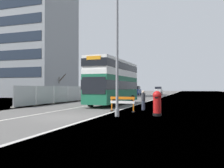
# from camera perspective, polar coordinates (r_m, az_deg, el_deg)

# --- Properties ---
(ground) EXTENTS (140.00, 280.00, 0.10)m
(ground) POSITION_cam_1_polar(r_m,az_deg,el_deg) (15.28, -9.73, -8.04)
(ground) COLOR #565451
(double_decker_bus) EXTENTS (2.95, 10.79, 4.79)m
(double_decker_bus) POSITION_cam_1_polar(r_m,az_deg,el_deg) (25.88, 0.46, 0.61)
(double_decker_bus) COLOR #196042
(double_decker_bus) RESTS_ON ground
(lamppost_foreground) EXTENTS (0.29, 0.70, 8.44)m
(lamppost_foreground) POSITION_cam_1_polar(r_m,az_deg,el_deg) (15.56, 1.22, 6.98)
(lamppost_foreground) COLOR gray
(lamppost_foreground) RESTS_ON ground
(red_pillar_postbox) EXTENTS (0.59, 0.59, 1.65)m
(red_pillar_postbox) POSITION_cam_1_polar(r_m,az_deg,el_deg) (16.06, 10.73, -4.28)
(red_pillar_postbox) COLOR black
(red_pillar_postbox) RESTS_ON ground
(roadworks_barrier) EXTENTS (1.96, 0.50, 1.16)m
(roadworks_barrier) POSITION_cam_1_polar(r_m,az_deg,el_deg) (18.52, 2.50, -4.32)
(roadworks_barrier) COLOR orange
(roadworks_barrier) RESTS_ON ground
(construction_site_fence) EXTENTS (0.44, 17.20, 2.11)m
(construction_site_fence) POSITION_cam_1_polar(r_m,az_deg,el_deg) (30.67, -12.08, -2.48)
(construction_site_fence) COLOR #A8AAAD
(construction_site_fence) RESTS_ON ground
(car_oncoming_near) EXTENTS (1.98, 4.33, 2.11)m
(car_oncoming_near) POSITION_cam_1_polar(r_m,az_deg,el_deg) (45.32, 1.21, -2.02)
(car_oncoming_near) COLOR slate
(car_oncoming_near) RESTS_ON ground
(car_receding_mid) EXTENTS (1.98, 4.03, 2.17)m
(car_receding_mid) POSITION_cam_1_polar(r_m,az_deg,el_deg) (54.74, 3.93, -1.81)
(car_receding_mid) COLOR silver
(car_receding_mid) RESTS_ON ground
(car_receding_far) EXTENTS (2.00, 4.00, 2.33)m
(car_receding_far) POSITION_cam_1_polar(r_m,az_deg,el_deg) (61.39, 5.80, -1.66)
(car_receding_far) COLOR navy
(car_receding_far) RESTS_ON ground
(car_far_side) EXTENTS (1.92, 3.83, 2.20)m
(car_far_side) POSITION_cam_1_polar(r_m,az_deg,el_deg) (66.77, 11.02, -1.62)
(car_far_side) COLOR silver
(car_far_side) RESTS_ON ground
(bare_tree_far_verge_near) EXTENTS (2.76, 2.90, 4.65)m
(bare_tree_far_verge_near) POSITION_cam_1_polar(r_m,az_deg,el_deg) (48.57, -12.52, -0.12)
(bare_tree_far_verge_near) COLOR #4C3D2D
(bare_tree_far_verge_near) RESTS_ON ground
(bare_tree_far_verge_mid) EXTENTS (3.13, 2.24, 4.50)m
(bare_tree_far_verge_mid) POSITION_cam_1_polar(r_m,az_deg,el_deg) (53.32, -3.06, -0.64)
(bare_tree_far_verge_mid) COLOR #4C3D2D
(bare_tree_far_verge_mid) RESTS_ON ground
(bare_tree_far_verge_far) EXTENTS (3.42, 3.51, 4.13)m
(bare_tree_far_verge_far) POSITION_cam_1_polar(r_m,az_deg,el_deg) (64.06, -4.91, -0.83)
(bare_tree_far_verge_far) COLOR #4C3D2D
(bare_tree_far_verge_far) RESTS_ON ground
(pedestrian_at_kerb) EXTENTS (0.34, 0.34, 1.63)m
(pedestrian_at_kerb) POSITION_cam_1_polar(r_m,az_deg,el_deg) (19.97, 7.49, -3.89)
(pedestrian_at_kerb) COLOR #2D3342
(pedestrian_at_kerb) RESTS_ON ground
(backdrop_office_block) EXTENTS (22.00, 13.57, 26.22)m
(backdrop_office_block) POSITION_cam_1_polar(r_m,az_deg,el_deg) (57.23, -21.18, 10.47)
(backdrop_office_block) COLOR gray
(backdrop_office_block) RESTS_ON ground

